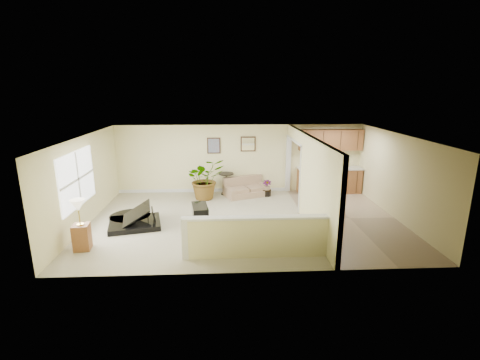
{
  "coord_description": "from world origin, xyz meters",
  "views": [
    {
      "loc": [
        -0.61,
        -9.57,
        3.77
      ],
      "look_at": [
        -0.12,
        0.4,
        1.13
      ],
      "focal_mm": 26.0,
      "sensor_mm": 36.0,
      "label": 1
    }
  ],
  "objects_px": {
    "loveseat": "(246,186)",
    "palm_plant": "(205,179)",
    "piano": "(134,206)",
    "accent_table": "(226,181)",
    "small_plant": "(267,189)",
    "lamp_stand": "(81,229)",
    "piano_bench": "(200,215)"
  },
  "relations": [
    {
      "from": "accent_table",
      "to": "piano",
      "type": "bearing_deg",
      "value": -133.53
    },
    {
      "from": "piano_bench",
      "to": "small_plant",
      "type": "xyz_separation_m",
      "value": [
        2.23,
        2.57,
        -0.03
      ]
    },
    {
      "from": "piano",
      "to": "accent_table",
      "type": "xyz_separation_m",
      "value": [
        2.65,
        2.79,
        -0.04
      ]
    },
    {
      "from": "piano_bench",
      "to": "lamp_stand",
      "type": "height_order",
      "value": "lamp_stand"
    },
    {
      "from": "accent_table",
      "to": "lamp_stand",
      "type": "bearing_deg",
      "value": -128.89
    },
    {
      "from": "accent_table",
      "to": "lamp_stand",
      "type": "distance_m",
      "value": 5.59
    },
    {
      "from": "lamp_stand",
      "to": "piano",
      "type": "bearing_deg",
      "value": 61.16
    },
    {
      "from": "accent_table",
      "to": "small_plant",
      "type": "distance_m",
      "value": 1.5
    },
    {
      "from": "piano_bench",
      "to": "loveseat",
      "type": "relative_size",
      "value": 0.47
    },
    {
      "from": "piano",
      "to": "palm_plant",
      "type": "bearing_deg",
      "value": 37.7
    },
    {
      "from": "loveseat",
      "to": "palm_plant",
      "type": "xyz_separation_m",
      "value": [
        -1.45,
        -0.31,
        0.38
      ]
    },
    {
      "from": "piano_bench",
      "to": "loveseat",
      "type": "xyz_separation_m",
      "value": [
        1.5,
        2.7,
        0.05
      ]
    },
    {
      "from": "loveseat",
      "to": "palm_plant",
      "type": "distance_m",
      "value": 1.53
    },
    {
      "from": "accent_table",
      "to": "palm_plant",
      "type": "distance_m",
      "value": 0.9
    },
    {
      "from": "palm_plant",
      "to": "piano_bench",
      "type": "bearing_deg",
      "value": -91.06
    },
    {
      "from": "piano_bench",
      "to": "accent_table",
      "type": "height_order",
      "value": "accent_table"
    },
    {
      "from": "piano",
      "to": "piano_bench",
      "type": "relative_size",
      "value": 2.22
    },
    {
      "from": "lamp_stand",
      "to": "small_plant",
      "type": "bearing_deg",
      "value": 39.34
    },
    {
      "from": "palm_plant",
      "to": "small_plant",
      "type": "height_order",
      "value": "palm_plant"
    },
    {
      "from": "loveseat",
      "to": "lamp_stand",
      "type": "relative_size",
      "value": 1.42
    },
    {
      "from": "piano",
      "to": "piano_bench",
      "type": "xyz_separation_m",
      "value": [
        1.87,
        -0.07,
        -0.27
      ]
    },
    {
      "from": "piano",
      "to": "lamp_stand",
      "type": "relative_size",
      "value": 1.46
    },
    {
      "from": "piano",
      "to": "palm_plant",
      "type": "height_order",
      "value": "palm_plant"
    },
    {
      "from": "accent_table",
      "to": "small_plant",
      "type": "bearing_deg",
      "value": -11.08
    },
    {
      "from": "piano",
      "to": "piano_bench",
      "type": "height_order",
      "value": "piano"
    },
    {
      "from": "small_plant",
      "to": "lamp_stand",
      "type": "height_order",
      "value": "lamp_stand"
    },
    {
      "from": "loveseat",
      "to": "accent_table",
      "type": "bearing_deg",
      "value": 146.9
    },
    {
      "from": "piano",
      "to": "loveseat",
      "type": "xyz_separation_m",
      "value": [
        3.37,
        2.63,
        -0.22
      ]
    },
    {
      "from": "piano",
      "to": "lamp_stand",
      "type": "distance_m",
      "value": 1.78
    },
    {
      "from": "accent_table",
      "to": "small_plant",
      "type": "xyz_separation_m",
      "value": [
        1.45,
        -0.28,
        -0.26
      ]
    },
    {
      "from": "small_plant",
      "to": "lamp_stand",
      "type": "distance_m",
      "value": 6.42
    },
    {
      "from": "piano",
      "to": "loveseat",
      "type": "relative_size",
      "value": 1.03
    }
  ]
}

